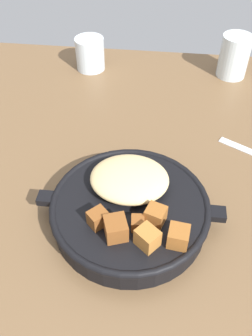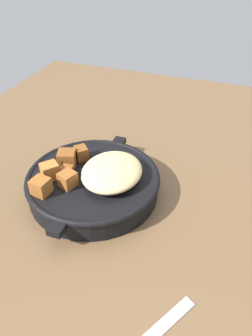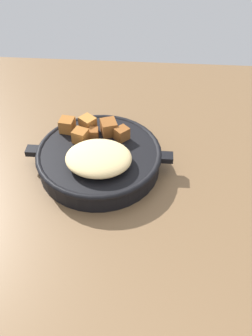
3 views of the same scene
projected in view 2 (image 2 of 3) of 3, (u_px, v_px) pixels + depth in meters
The scene contains 2 objects.
ground_plane at pixel (131, 188), 65.97cm from camera, with size 117.30×102.84×2.40cm, color brown.
cast_iron_skillet at pixel (94, 181), 61.18cm from camera, with size 29.48×25.14×7.45cm.
Camera 2 is at (47.40, 16.38, 41.86)cm, focal length 34.84 mm.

